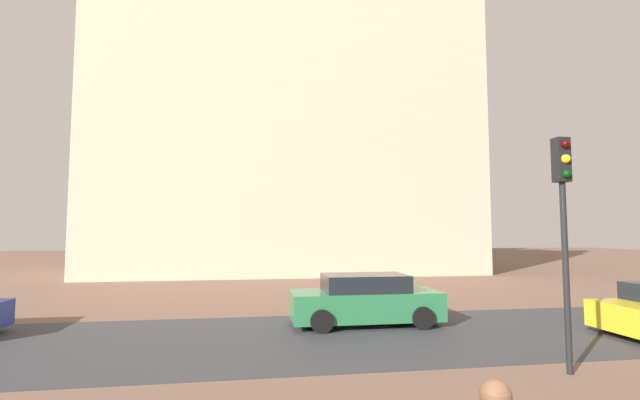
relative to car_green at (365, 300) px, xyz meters
name	(u,v)px	position (x,y,z in m)	size (l,w,h in m)	color
ground_plane	(326,333)	(-1.36, -0.96, -0.72)	(120.00, 120.00, 0.00)	brown
street_asphalt_strip	(328,337)	(-1.36, -1.35, -0.72)	(120.00, 6.13, 0.00)	#38383D
landmark_building	(281,109)	(-1.37, 18.40, 11.07)	(25.77, 10.85, 37.99)	beige
car_green	(365,300)	(0.00, 0.00, 0.00)	(4.43, 2.00, 1.49)	#287042
traffic_light_pole	(564,207)	(2.76, -5.08, 2.54)	(0.28, 0.34, 4.66)	black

